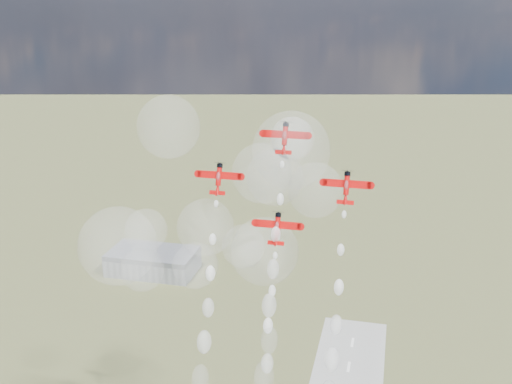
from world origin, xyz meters
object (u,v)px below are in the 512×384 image
object	(u,v)px
hangar	(153,261)
plane_lead	(285,137)
plane_left	(219,178)
plane_slot	(277,228)
plane_right	(346,187)

from	to	relation	value
hangar	plane_lead	distance (m)	226.32
plane_left	plane_slot	xyz separation A→B (m)	(15.13, -3.95, -9.83)
plane_right	plane_slot	xyz separation A→B (m)	(-15.13, -3.95, -9.83)
plane_lead	plane_left	world-z (taller)	plane_lead
hangar	plane_right	distance (m)	232.02
plane_left	plane_right	distance (m)	30.27
hangar	plane_slot	size ratio (longest dim) A/B	4.63
plane_lead	plane_slot	size ratio (longest dim) A/B	1.00
hangar	plane_slot	bearing A→B (deg)	-57.77
plane_lead	plane_right	xyz separation A→B (m)	(15.13, -3.95, -9.83)
plane_left	plane_right	bearing A→B (deg)	0.00
hangar	plane_slot	xyz separation A→B (m)	(107.44, -170.43, 95.52)
hangar	plane_left	size ratio (longest dim) A/B	4.63
plane_left	plane_right	xyz separation A→B (m)	(30.27, 0.00, 0.00)
plane_right	plane_slot	bearing A→B (deg)	-165.36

